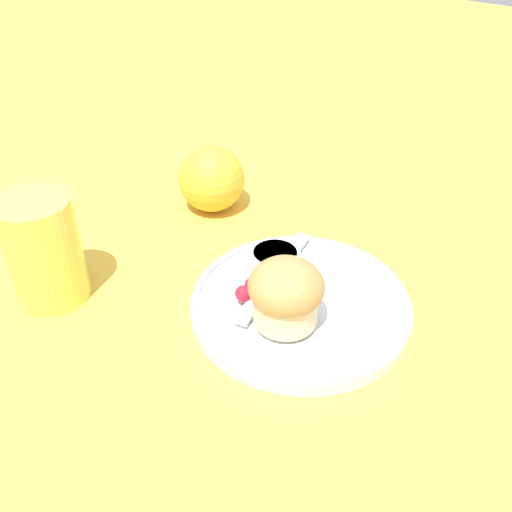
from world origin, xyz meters
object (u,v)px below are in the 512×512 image
butter_knife (275,275)px  muffin (286,293)px  juice_glass (44,251)px  orange_fruit (211,179)px

butter_knife → muffin: bearing=-147.6°
butter_knife → juice_glass: bearing=117.3°
juice_glass → orange_fruit: bearing=-6.1°
orange_fruit → juice_glass: bearing=173.9°
muffin → orange_fruit: bearing=55.2°
butter_knife → orange_fruit: size_ratio=1.96×
juice_glass → muffin: bearing=-68.4°
butter_knife → orange_fruit: 0.19m
butter_knife → orange_fruit: orange_fruit is taller
muffin → butter_knife: 0.08m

